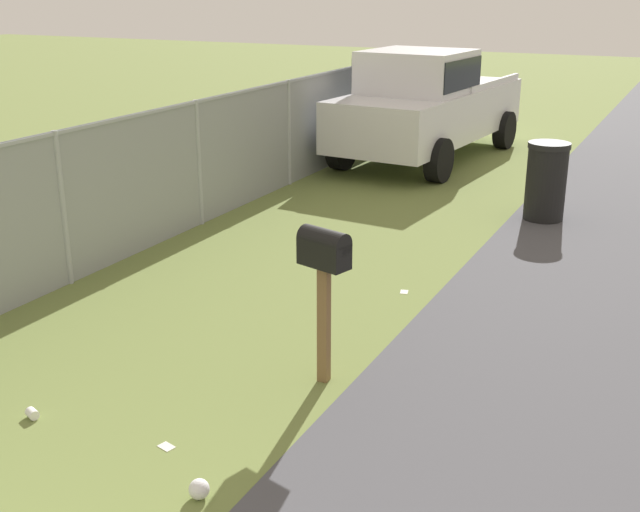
# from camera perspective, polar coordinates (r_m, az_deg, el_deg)

# --- Properties ---
(mailbox) EXTENTS (0.31, 0.47, 1.36)m
(mailbox) POSITION_cam_1_polar(r_m,az_deg,el_deg) (6.49, 0.29, -0.46)
(mailbox) COLOR brown
(mailbox) RESTS_ON ground
(pickup_truck) EXTENTS (5.34, 2.50, 2.09)m
(pickup_truck) POSITION_cam_1_polar(r_m,az_deg,el_deg) (15.42, 7.59, 10.87)
(pickup_truck) COLOR silver
(pickup_truck) RESTS_ON ground
(trash_bin) EXTENTS (0.59, 0.59, 1.12)m
(trash_bin) POSITION_cam_1_polar(r_m,az_deg,el_deg) (11.82, 15.90, 5.18)
(trash_bin) COLOR black
(trash_bin) RESTS_ON ground
(fence_section) EXTENTS (15.83, 0.07, 1.74)m
(fence_section) POSITION_cam_1_polar(r_m,az_deg,el_deg) (11.19, -8.71, 6.93)
(fence_section) COLOR #9EA3A8
(fence_section) RESTS_ON ground
(litter_wrapper_midfield_a) EXTENTS (0.14, 0.11, 0.01)m
(litter_wrapper_midfield_a) POSITION_cam_1_polar(r_m,az_deg,el_deg) (8.85, 6.05, -2.56)
(litter_wrapper_midfield_a) COLOR silver
(litter_wrapper_midfield_a) RESTS_ON ground
(litter_cup_far_scatter) EXTENTS (0.11, 0.12, 0.08)m
(litter_cup_far_scatter) POSITION_cam_1_polar(r_m,az_deg,el_deg) (6.74, -19.93, -10.58)
(litter_cup_far_scatter) COLOR white
(litter_cup_far_scatter) RESTS_ON ground
(litter_bag_midfield_b) EXTENTS (0.14, 0.14, 0.14)m
(litter_bag_midfield_b) POSITION_cam_1_polar(r_m,az_deg,el_deg) (5.53, -8.66, -16.19)
(litter_bag_midfield_b) COLOR silver
(litter_bag_midfield_b) RESTS_ON ground
(litter_wrapper_near_hydrant) EXTENTS (0.11, 0.14, 0.01)m
(litter_wrapper_near_hydrant) POSITION_cam_1_polar(r_m,az_deg,el_deg) (6.13, -10.95, -13.25)
(litter_wrapper_near_hydrant) COLOR silver
(litter_wrapper_near_hydrant) RESTS_ON ground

